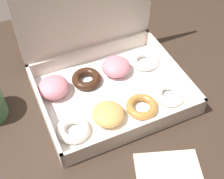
% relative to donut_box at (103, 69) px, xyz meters
% --- Properties ---
extents(dining_table, '(1.09, 0.91, 0.78)m').
position_rel_donut_box_xyz_m(dining_table, '(0.02, -0.07, -0.17)').
color(dining_table, '#38281E').
rests_on(dining_table, ground_plane).
extents(donut_box, '(0.35, 0.29, 0.31)m').
position_rel_donut_box_xyz_m(donut_box, '(0.00, 0.00, 0.00)').
color(donut_box, white).
rests_on(donut_box, dining_table).
extents(paper_napkin, '(0.15, 0.12, 0.01)m').
position_rel_donut_box_xyz_m(paper_napkin, '(0.03, -0.27, -0.05)').
color(paper_napkin, beige).
rests_on(paper_napkin, dining_table).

